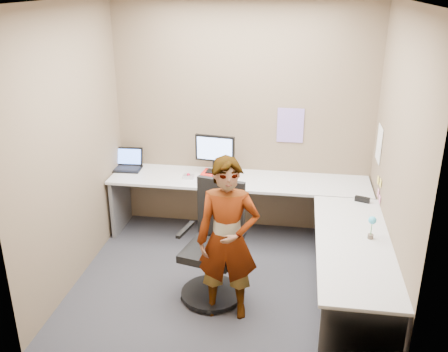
% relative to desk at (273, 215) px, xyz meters
% --- Properties ---
extents(ground, '(3.00, 3.00, 0.00)m').
position_rel_desk_xyz_m(ground, '(-0.44, -0.39, -0.59)').
color(ground, '#28282D').
rests_on(ground, ground).
extents(wall_back, '(3.00, 0.00, 3.00)m').
position_rel_desk_xyz_m(wall_back, '(-0.44, 0.91, 0.76)').
color(wall_back, brown).
rests_on(wall_back, ground).
extents(wall_right, '(0.00, 2.70, 2.70)m').
position_rel_desk_xyz_m(wall_right, '(1.06, -0.39, 0.76)').
color(wall_right, brown).
rests_on(wall_right, ground).
extents(wall_left, '(0.00, 2.70, 2.70)m').
position_rel_desk_xyz_m(wall_left, '(-1.94, -0.39, 0.76)').
color(wall_left, brown).
rests_on(wall_left, ground).
extents(ceiling, '(3.00, 3.00, 0.00)m').
position_rel_desk_xyz_m(ceiling, '(-0.44, -0.39, 2.11)').
color(ceiling, white).
rests_on(ceiling, wall_back).
extents(desk, '(2.98, 2.58, 0.73)m').
position_rel_desk_xyz_m(desk, '(0.00, 0.00, 0.00)').
color(desk, '#B4B4B4').
rests_on(desk, ground).
extents(paper_ream, '(0.31, 0.25, 0.06)m').
position_rel_desk_xyz_m(paper_ream, '(-0.72, 0.61, 0.17)').
color(paper_ream, red).
rests_on(paper_ream, desk).
extents(monitor, '(0.46, 0.16, 0.43)m').
position_rel_desk_xyz_m(monitor, '(-0.72, 0.63, 0.46)').
color(monitor, black).
rests_on(monitor, paper_ream).
extents(laptop, '(0.35, 0.29, 0.24)m').
position_rel_desk_xyz_m(laptop, '(-1.80, 0.73, 0.20)').
color(laptop, black).
rests_on(laptop, desk).
extents(trackball_mouse, '(0.12, 0.08, 0.07)m').
position_rel_desk_xyz_m(trackball_mouse, '(-1.01, 0.52, 0.17)').
color(trackball_mouse, '#B7B7BC').
rests_on(trackball_mouse, desk).
extents(origami, '(0.10, 0.10, 0.06)m').
position_rel_desk_xyz_m(origami, '(-0.49, 0.36, 0.17)').
color(origami, white).
rests_on(origami, desk).
extents(stapler, '(0.15, 0.09, 0.05)m').
position_rel_desk_xyz_m(stapler, '(0.89, 0.16, 0.17)').
color(stapler, black).
rests_on(stapler, desk).
extents(flower, '(0.07, 0.07, 0.22)m').
position_rel_desk_xyz_m(flower, '(0.89, -0.62, 0.28)').
color(flower, brown).
rests_on(flower, desk).
extents(calendar_purple, '(0.30, 0.01, 0.40)m').
position_rel_desk_xyz_m(calendar_purple, '(0.11, 0.90, 0.71)').
color(calendar_purple, '#846BB7').
rests_on(calendar_purple, wall_back).
extents(calendar_white, '(0.01, 0.28, 0.38)m').
position_rel_desk_xyz_m(calendar_white, '(1.05, 0.51, 0.66)').
color(calendar_white, white).
rests_on(calendar_white, wall_right).
extents(sticky_note_a, '(0.01, 0.07, 0.07)m').
position_rel_desk_xyz_m(sticky_note_a, '(1.05, 0.16, 0.36)').
color(sticky_note_a, '#F2E059').
rests_on(sticky_note_a, wall_right).
extents(sticky_note_b, '(0.01, 0.07, 0.07)m').
position_rel_desk_xyz_m(sticky_note_b, '(1.05, 0.21, 0.23)').
color(sticky_note_b, pink).
rests_on(sticky_note_b, wall_right).
extents(sticky_note_c, '(0.01, 0.07, 0.07)m').
position_rel_desk_xyz_m(sticky_note_c, '(1.05, 0.09, 0.21)').
color(sticky_note_c, pink).
rests_on(sticky_note_c, wall_right).
extents(sticky_note_d, '(0.01, 0.07, 0.07)m').
position_rel_desk_xyz_m(sticky_note_d, '(1.05, 0.31, 0.33)').
color(sticky_note_d, '#F2E059').
rests_on(sticky_note_d, wall_right).
extents(office_chair, '(0.63, 0.60, 1.12)m').
position_rel_desk_xyz_m(office_chair, '(-0.51, -0.61, -0.13)').
color(office_chair, black).
rests_on(office_chair, ground).
extents(person, '(0.57, 0.40, 1.50)m').
position_rel_desk_xyz_m(person, '(-0.35, -0.87, 0.16)').
color(person, '#999399').
rests_on(person, ground).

